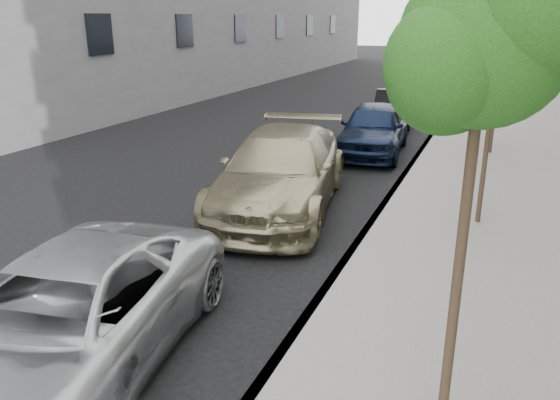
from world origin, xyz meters
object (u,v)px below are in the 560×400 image
Objects in this scene: tree_near at (489,42)px; tree_far at (505,41)px; minivan at (64,320)px; suv at (281,171)px; sedan_blue at (374,128)px; sedan_black at (393,108)px; tree_mid at (499,58)px; sedan_rear at (411,88)px.

tree_far is (0.00, 13.00, -0.48)m from tree_near.
tree_far is at bearing 63.59° from minivan.
tree_near is at bearing -65.08° from suv.
suv is at bearing -101.81° from sedan_blue.
sedan_black is (-3.86, 17.14, -3.28)m from tree_near.
tree_far reaches higher than sedan_blue.
sedan_blue is at bearing 72.90° from suv.
tree_mid is 7.07m from sedan_blue.
minivan reaches higher than sedan_black.
tree_mid reaches higher than sedan_rear.
tree_mid reaches higher than sedan_black.
tree_near is 6.52m from tree_mid.
tree_far is (0.00, 6.50, 0.07)m from tree_mid.
tree_near reaches higher than sedan_rear.
sedan_rear is at bearing 84.79° from sedan_black.
tree_far is 0.71× the size of suv.
tree_mid is at bearing 49.55° from minivan.
tree_near is 1.01× the size of sedan_rear.
tree_far is at bearing -55.61° from sedan_black.
tree_near is 0.89× the size of minivan.
tree_mid is at bearing 90.00° from tree_near.
tree_far is 1.04× the size of sedan_black.
tree_mid is at bearing -78.67° from sedan_black.
tree_mid is 0.88× the size of sedan_rear.
sedan_rear is (-0.01, 17.70, -0.19)m from suv.
sedan_blue is (0.85, 12.55, 0.07)m from minivan.
tree_near is 8.07m from suv.
tree_near is 1.10× the size of tree_far.
tree_mid is 8.66m from minivan.
tree_far reaches higher than suv.
tree_far is at bearing 90.00° from tree_near.
sedan_black is at bearing 78.08° from suv.
tree_far is at bearing 10.37° from sedan_blue.
tree_near reaches higher than suv.
sedan_rear is (-4.26, 23.83, -3.28)m from tree_near.
sedan_rear is at bearing 103.82° from tree_mid.
suv is 1.27× the size of sedan_blue.
tree_mid is at bearing -62.38° from sedan_blue.
tree_near is at bearing -88.02° from sedan_rear.
sedan_blue is at bearing -94.48° from sedan_rear.
tree_far reaches higher than sedan_rear.
sedan_black is at bearing 89.48° from sedan_blue.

